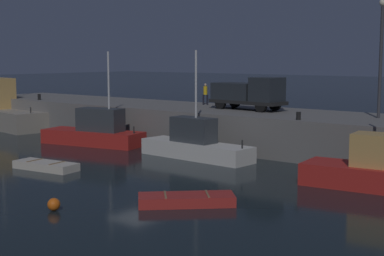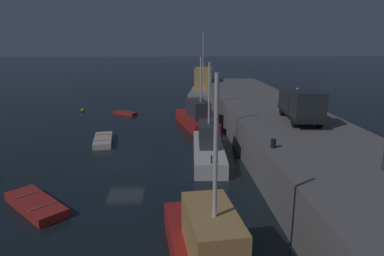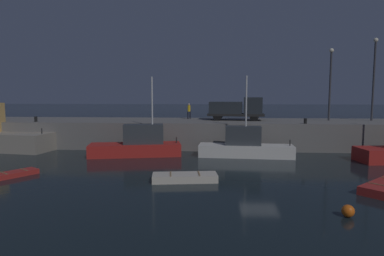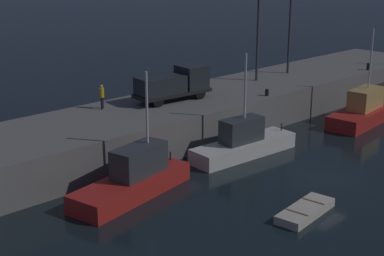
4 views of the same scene
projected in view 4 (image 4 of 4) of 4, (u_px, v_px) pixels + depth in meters
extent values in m
plane|color=black|center=(322.00, 179.00, 34.85)|extent=(320.00, 320.00, 0.00)
cube|color=slate|center=(185.00, 117.00, 42.87)|extent=(57.57, 7.65, 2.58)
cube|color=red|center=(363.00, 116.00, 45.75)|extent=(7.81, 3.33, 1.10)
cube|color=tan|center=(366.00, 99.00, 45.55)|extent=(3.47, 1.95, 1.60)
cylinder|color=silver|center=(371.00, 59.00, 44.85)|extent=(0.14, 0.14, 4.58)
cylinder|color=#262626|center=(382.00, 98.00, 48.04)|extent=(0.10, 0.10, 0.50)
cube|color=silver|center=(244.00, 148.00, 38.59)|extent=(7.98, 2.52, 1.01)
cube|color=#33383D|center=(242.00, 130.00, 38.07)|extent=(3.01, 1.51, 1.58)
cylinder|color=silver|center=(245.00, 86.00, 37.34)|extent=(0.14, 0.14, 4.21)
cylinder|color=#262626|center=(281.00, 127.00, 40.58)|extent=(0.10, 0.10, 0.50)
cube|color=red|center=(131.00, 187.00, 32.30)|extent=(8.04, 3.88, 1.04)
cube|color=#33383D|center=(139.00, 160.00, 32.46)|extent=(3.58, 2.13, 1.66)
cylinder|color=silver|center=(147.00, 108.00, 32.22)|extent=(0.14, 0.14, 4.05)
cylinder|color=#262626|center=(170.00, 156.00, 34.84)|extent=(0.10, 0.10, 0.50)
cube|color=beige|center=(305.00, 211.00, 30.04)|extent=(4.06, 1.90, 0.44)
cube|color=olive|center=(314.00, 201.00, 30.60)|extent=(0.25, 1.25, 0.04)
cube|color=olive|center=(297.00, 212.00, 29.33)|extent=(0.25, 1.25, 0.04)
cylinder|color=#38383D|center=(258.00, 39.00, 47.66)|extent=(0.20, 0.20, 6.89)
cylinder|color=#38383D|center=(290.00, 28.00, 50.39)|extent=(0.20, 0.20, 7.89)
cylinder|color=black|center=(186.00, 89.00, 43.82)|extent=(0.92, 0.37, 0.90)
cylinder|color=black|center=(200.00, 93.00, 42.59)|extent=(0.92, 0.37, 0.90)
cylinder|color=black|center=(145.00, 96.00, 41.68)|extent=(0.92, 0.37, 0.90)
cylinder|color=black|center=(158.00, 101.00, 40.44)|extent=(0.92, 0.37, 0.90)
cube|color=black|center=(173.00, 93.00, 42.09)|extent=(5.94, 2.50, 0.25)
cube|color=#23282D|center=(192.00, 77.00, 42.82)|extent=(2.03, 2.11, 1.67)
cube|color=#23282D|center=(161.00, 85.00, 41.28)|extent=(3.52, 2.26, 1.21)
cylinder|color=black|center=(102.00, 104.00, 39.85)|extent=(0.13, 0.13, 0.81)
cylinder|color=black|center=(103.00, 102.00, 40.15)|extent=(0.13, 0.13, 0.81)
cylinder|color=yellow|center=(102.00, 93.00, 39.78)|extent=(0.44, 0.44, 0.67)
sphere|color=beige|center=(101.00, 86.00, 39.65)|extent=(0.20, 0.20, 0.20)
cylinder|color=black|center=(368.00, 67.00, 52.71)|extent=(0.28, 0.28, 0.62)
cylinder|color=black|center=(267.00, 93.00, 43.58)|extent=(0.28, 0.28, 0.48)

